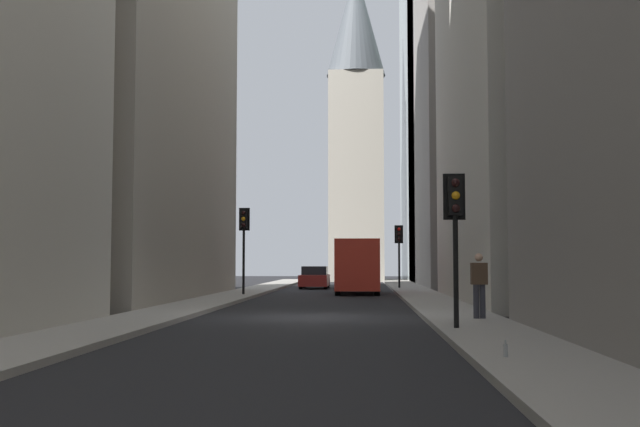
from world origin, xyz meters
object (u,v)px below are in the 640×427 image
Objects in this scene: delivery_truck at (358,266)px; sedan_red at (315,278)px; traffic_light_foreground at (455,214)px; traffic_light_far_junction at (244,230)px; pedestrian at (479,283)px; discarded_bottle at (506,350)px; traffic_light_midblock at (399,242)px.

delivery_truck is 1.50× the size of sedan_red.
traffic_light_far_junction reaches higher than traffic_light_foreground.
sedan_red is 2.43× the size of pedestrian.
traffic_light_far_junction is 15.42× the size of discarded_bottle.
discarded_bottle is at bearing -178.77° from traffic_light_foreground.
traffic_light_midblock is at bearing -24.06° from delivery_truck.
pedestrian is at bearing -6.07° from discarded_bottle.
discarded_bottle is (-35.30, -5.35, -0.42)m from sedan_red.
pedestrian is at bearing -18.53° from traffic_light_foreground.
traffic_light_far_junction is (-12.13, 2.65, 2.54)m from sedan_red.
traffic_light_foreground is at bearing 179.89° from traffic_light_midblock.
traffic_light_midblock is 0.91× the size of traffic_light_far_junction.
traffic_light_far_junction reaches higher than discarded_bottle.
pedestrian is (-27.01, -6.23, 0.45)m from sedan_red.
traffic_light_foreground reaches higher than sedan_red.
traffic_light_foreground is at bearing -156.18° from traffic_light_far_junction.
delivery_truck is at bearing 10.14° from pedestrian.
delivery_truck is 1.55× the size of traffic_light_far_junction.
traffic_light_midblock is at bearing 2.18° from pedestrian.
sedan_red is 35.71m from discarded_bottle.
traffic_light_foreground is 2.05× the size of pedestrian.
traffic_light_midblock is 24.83m from pedestrian.
delivery_truck reaches higher than pedestrian.
traffic_light_far_junction is (-4.29, 5.45, 1.74)m from delivery_truck.
sedan_red is at bearing 19.65° from delivery_truck.
delivery_truck is 19.48m from pedestrian.
traffic_light_far_junction is at bearing 141.19° from traffic_light_midblock.
delivery_truck is at bearing 155.94° from traffic_light_midblock.
sedan_red is at bearing 12.99° from pedestrian.
sedan_red is 15.93× the size of discarded_bottle.
pedestrian is 6.56× the size of discarded_bottle.
traffic_light_foreground is at bearing 1.23° from discarded_bottle.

